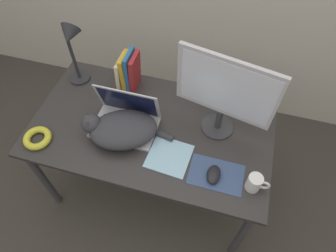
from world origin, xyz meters
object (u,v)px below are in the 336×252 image
external_monitor (225,93)px  cable_coil (37,138)px  computer_mouse (214,175)px  book_row (129,72)px  notepad (169,156)px  laptop (126,119)px  cat (121,129)px  desk_lamp (71,45)px  mug (255,183)px

external_monitor → cable_coil: size_ratio=3.32×
computer_mouse → book_row: bearing=142.3°
cable_coil → notepad: size_ratio=0.66×
laptop → cat: bearing=-87.8°
book_row → computer_mouse: bearing=-37.7°
book_row → cable_coil: book_row is taller
cat → external_monitor: external_monitor is taller
external_monitor → book_row: (-0.58, 0.17, -0.17)m
desk_lamp → cable_coil: desk_lamp is taller
book_row → cable_coil: (-0.34, -0.52, -0.10)m
desk_lamp → notepad: size_ratio=1.91×
laptop → external_monitor: size_ratio=0.71×
cat → cable_coil: 0.46m
external_monitor → book_row: external_monitor is taller
desk_lamp → mug: desk_lamp is taller
computer_mouse → desk_lamp: desk_lamp is taller
laptop → computer_mouse: size_ratio=3.26×
computer_mouse → mug: mug is taller
laptop → computer_mouse: (0.53, -0.19, -0.03)m
external_monitor → mug: size_ratio=4.47×
cat → book_row: book_row is taller
external_monitor → mug: external_monitor is taller
laptop → external_monitor: external_monitor is taller
cat → notepad: cat is taller
book_row → desk_lamp: 0.35m
computer_mouse → notepad: 0.25m
cat → external_monitor: (0.49, 0.20, 0.22)m
cable_coil → notepad: (0.71, 0.10, -0.01)m
cat → laptop: bearing=92.2°
computer_mouse → book_row: 0.79m
cable_coil → notepad: 0.72m
cat → cable_coil: cat is taller
cat → computer_mouse: 0.54m
cat → desk_lamp: 0.55m
laptop → notepad: laptop is taller
book_row → mug: 0.95m
notepad → mug: (0.44, -0.05, 0.04)m
laptop → cable_coil: bearing=-151.5°
external_monitor → notepad: 0.44m
external_monitor → computer_mouse: external_monitor is taller
desk_lamp → cable_coil: 0.54m
desk_lamp → mug: bearing=-20.9°
notepad → cable_coil: bearing=-172.4°
computer_mouse → desk_lamp: (-0.91, 0.42, 0.28)m
computer_mouse → book_row: book_row is taller
cat → computer_mouse: size_ratio=4.47×
cable_coil → laptop: bearing=28.5°
laptop → external_monitor: 0.56m
book_row → laptop: bearing=-73.8°
desk_lamp → cat: bearing=-39.3°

